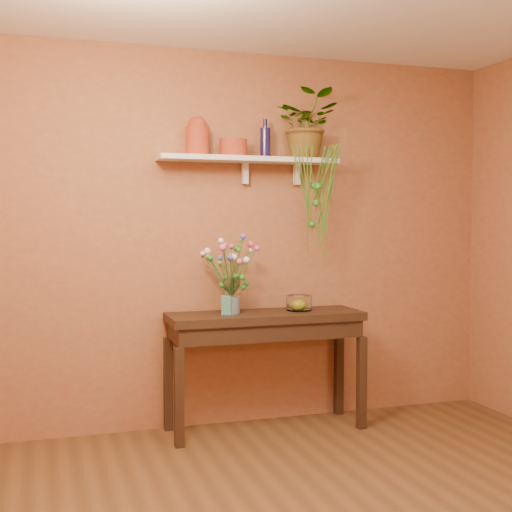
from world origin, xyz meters
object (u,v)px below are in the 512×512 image
at_px(sideboard, 265,329).
at_px(glass_bowl, 299,304).
at_px(glass_vase, 232,299).
at_px(bouquet, 230,260).
at_px(blue_bottle, 265,142).
at_px(spider_plant, 308,125).
at_px(terracotta_jug, 197,137).

height_order(sideboard, glass_bowl, glass_bowl).
distance_m(glass_vase, bouquet, 0.27).
distance_m(sideboard, blue_bottle, 1.34).
relative_size(sideboard, glass_bowl, 7.52).
relative_size(spider_plant, glass_bowl, 2.68).
bearing_deg(glass_vase, blue_bottle, 21.96).
height_order(blue_bottle, spider_plant, spider_plant).
bearing_deg(blue_bottle, glass_bowl, -25.47).
relative_size(spider_plant, glass_vase, 2.01).
relative_size(blue_bottle, bouquet, 0.62).
bearing_deg(blue_bottle, glass_vase, -158.04).
height_order(blue_bottle, glass_bowl, blue_bottle).
distance_m(spider_plant, glass_bowl, 1.30).
xyz_separation_m(spider_plant, glass_bowl, (-0.10, -0.10, -1.29)).
height_order(blue_bottle, bouquet, blue_bottle).
xyz_separation_m(terracotta_jug, spider_plant, (0.82, -0.01, 0.12)).
relative_size(terracotta_jug, glass_vase, 1.12).
distance_m(terracotta_jug, blue_bottle, 0.50).
bearing_deg(terracotta_jug, glass_bowl, -8.96).
bearing_deg(blue_bottle, sideboard, -107.91).
distance_m(sideboard, glass_vase, 0.33).
distance_m(terracotta_jug, glass_bowl, 1.39).
height_order(spider_plant, glass_bowl, spider_plant).
relative_size(spider_plant, bouquet, 1.12).
bearing_deg(sideboard, terracotta_jug, 163.76).
height_order(sideboard, glass_vase, glass_vase).
xyz_separation_m(blue_bottle, glass_vase, (-0.29, -0.12, -1.11)).
xyz_separation_m(sideboard, glass_bowl, (0.26, 0.02, 0.17)).
height_order(terracotta_jug, blue_bottle, blue_bottle).
relative_size(sideboard, terracotta_jug, 5.05).
bearing_deg(sideboard, bouquet, -179.36).
height_order(spider_plant, glass_vase, spider_plant).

